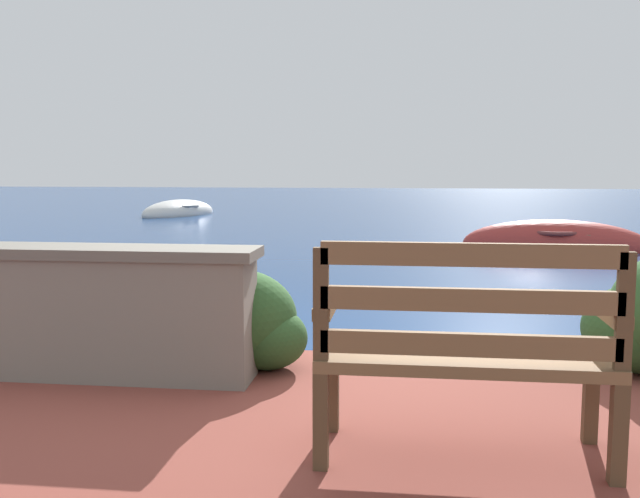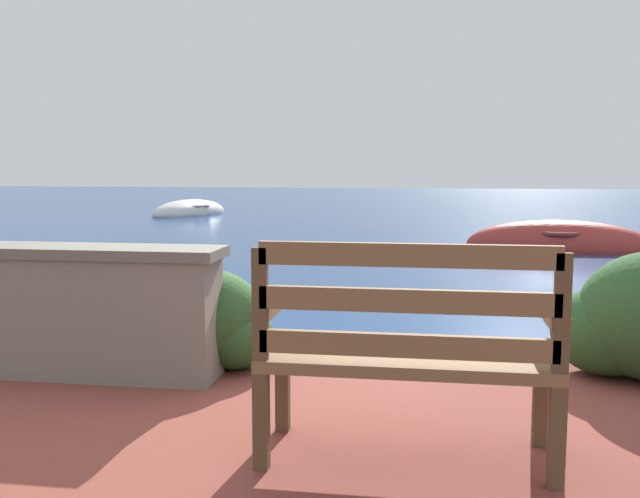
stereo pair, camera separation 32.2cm
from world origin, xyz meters
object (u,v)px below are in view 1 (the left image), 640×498
park_bench (465,347)px  mooring_buoy (515,232)px  rowboat_mid (179,213)px  rowboat_nearest (555,245)px

park_bench → mooring_buoy: park_bench is taller
rowboat_mid → mooring_buoy: bearing=83.6°
rowboat_nearest → rowboat_mid: bearing=148.5°
park_bench → rowboat_nearest: park_bench is taller
rowboat_mid → mooring_buoy: 9.93m
rowboat_mid → mooring_buoy: rowboat_mid is taller
park_bench → mooring_buoy: 12.38m
park_bench → rowboat_mid: size_ratio=0.40×
park_bench → rowboat_nearest: 9.87m
rowboat_nearest → mooring_buoy: bearing=103.6°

